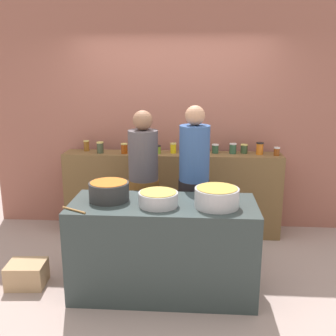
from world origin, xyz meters
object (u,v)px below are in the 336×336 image
Objects in this scene: preserve_jar_10 at (215,149)px; preserve_jar_11 at (233,149)px; preserve_jar_1 at (100,147)px; preserve_jar_8 at (192,148)px; preserve_jar_2 at (124,148)px; preserve_jar_4 at (148,146)px; cooking_pot_right at (217,197)px; preserve_jar_13 at (260,148)px; preserve_jar_5 at (158,150)px; preserve_jar_3 at (140,147)px; preserve_jar_7 at (183,148)px; preserve_jar_12 at (244,149)px; cook_in_cap at (194,194)px; cooking_pot_center at (158,199)px; cook_with_tongs at (144,191)px; bread_crate at (27,274)px; preserve_jar_14 at (277,151)px; preserve_jar_6 at (173,148)px; cooking_pot_left at (109,191)px; preserve_jar_0 at (86,146)px; preserve_jar_9 at (201,150)px; wooden_spoon at (74,210)px.

preserve_jar_11 reaches higher than preserve_jar_10.
preserve_jar_8 is (1.14, 0.06, -0.00)m from preserve_jar_1.
preserve_jar_2 is at bearing -175.52° from preserve_jar_8.
preserve_jar_4 reaches higher than cooking_pot_right.
preserve_jar_2 is 1.66m from preserve_jar_13.
preserve_jar_5 is 1.25m from preserve_jar_13.
preserve_jar_7 is at bearing -1.30° from preserve_jar_3.
preserve_jar_5 is 0.89× the size of preserve_jar_12.
cook_in_cap reaches higher than preserve_jar_10.
cooking_pot_right is at bearing -111.78° from preserve_jar_13.
preserve_jar_12 is 0.07× the size of cook_in_cap.
preserve_jar_13 is 1.86m from cooking_pot_center.
cooking_pot_right is at bearing -81.15° from preserve_jar_8.
cooking_pot_right is at bearing -76.90° from preserve_jar_7.
bread_crate is at bearing -144.74° from cook_with_tongs.
preserve_jar_11 is 1.02m from cook_in_cap.
preserve_jar_14 is at bearing -3.74° from preserve_jar_4.
preserve_jar_1 is at bearing -169.07° from preserve_jar_4.
cook_in_cap is (0.26, -0.82, -0.33)m from preserve_jar_6.
preserve_jar_7 is 2.28m from bread_crate.
preserve_jar_5 is at bearing -178.44° from preserve_jar_13.
preserve_jar_7 is 1.54m from cooking_pot_left.
preserve_jar_11 is at bearing -1.68° from preserve_jar_4.
preserve_jar_10 is 0.31× the size of bread_crate.
preserve_jar_0 is at bearing 80.38° from bread_crate.
preserve_jar_0 is 1.19× the size of preserve_jar_9.
preserve_jar_6 is at bearing 88.13° from cooking_pot_center.
cook_in_cap is at bearing -72.19° from preserve_jar_6.
preserve_jar_13 is at bearing 2.13° from preserve_jar_2.
preserve_jar_6 is at bearing -2.94° from preserve_jar_0.
cooking_pot_center is at bearing -14.08° from cooking_pot_left.
preserve_jar_13 is (1.37, -0.06, 0.00)m from preserve_jar_4.
preserve_jar_0 reaches higher than preserve_jar_10.
preserve_jar_13 is 1.19m from cook_in_cap.
preserve_jar_9 is at bearing -0.86° from preserve_jar_2.
preserve_jar_0 is 1.84m from preserve_jar_11.
preserve_jar_4 is at bearing 168.69° from preserve_jar_9.
cook_with_tongs is at bearing -154.23° from preserve_jar_13.
preserve_jar_3 is 0.45× the size of wooden_spoon.
preserve_jar_7 reaches higher than preserve_jar_10.
preserve_jar_7 is at bearing 179.41° from preserve_jar_11.
preserve_jar_5 is 0.79× the size of preserve_jar_6.
preserve_jar_13 is at bearing 1.56° from preserve_jar_5.
preserve_jar_2 is at bearing 117.99° from cook_with_tongs.
cooking_pot_left is at bearing -126.42° from preserve_jar_10.
preserve_jar_7 is 1.14× the size of preserve_jar_9.
cook_in_cap is at bearing -119.18° from preserve_jar_11.
cooking_pot_center is at bearing -80.12° from preserve_jar_4.
preserve_jar_3 is at bearing -179.47° from preserve_jar_12.
preserve_jar_13 reaches higher than cooking_pot_center.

